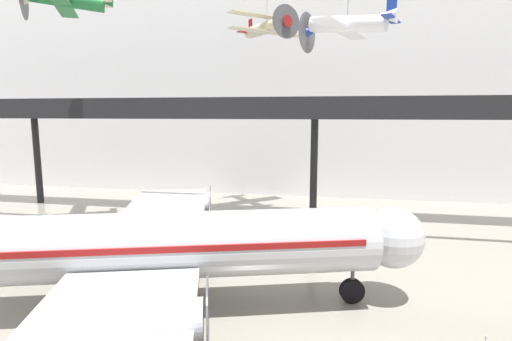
% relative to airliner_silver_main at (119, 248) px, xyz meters
% --- Properties ---
extents(hangar_back_wall, '(140.00, 3.00, 27.17)m').
position_rel_airliner_silver_main_xyz_m(hangar_back_wall, '(8.32, 31.72, 10.16)').
color(hangar_back_wall, white).
rests_on(hangar_back_wall, ground).
extents(mezzanine_walkway, '(110.00, 3.20, 11.35)m').
position_rel_airliner_silver_main_xyz_m(mezzanine_walkway, '(8.32, 20.34, 6.22)').
color(mezzanine_walkway, black).
rests_on(mezzanine_walkway, ground).
extents(airliner_silver_main, '(30.56, 35.52, 9.71)m').
position_rel_airliner_silver_main_xyz_m(airliner_silver_main, '(0.00, 0.00, 0.00)').
color(airliner_silver_main, '#B7BABF').
rests_on(airliner_silver_main, ground).
extents(suspended_plane_cream_biplane, '(7.16, 7.10, 6.30)m').
position_rel_airliner_silver_main_xyz_m(suspended_plane_cream_biplane, '(3.51, 22.50, 14.68)').
color(suspended_plane_cream_biplane, beige).
extents(suspended_plane_white_twin, '(5.53, 6.45, 9.33)m').
position_rel_airliner_silver_main_xyz_m(suspended_plane_white_twin, '(10.65, 6.54, 11.35)').
color(suspended_plane_white_twin, silver).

